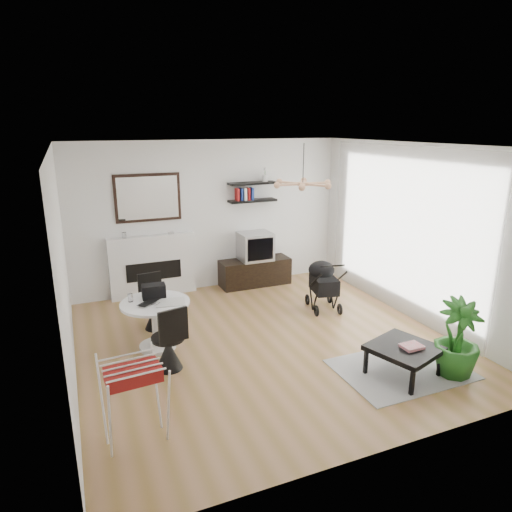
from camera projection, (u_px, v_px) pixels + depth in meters
name	position (u px, v px, depth m)	size (l,w,h in m)	color
floor	(265.00, 341.00, 6.45)	(5.00, 5.00, 0.00)	olive
ceiling	(266.00, 145.00, 5.70)	(5.00, 5.00, 0.00)	white
wall_back	(210.00, 216.00, 8.29)	(5.00, 5.00, 0.00)	white
wall_left	(63.00, 271.00, 5.15)	(5.00, 5.00, 0.00)	white
wall_right	(414.00, 233.00, 7.00)	(5.00, 5.00, 0.00)	white
sheer_curtain	(400.00, 231.00, 7.14)	(0.04, 3.60, 2.60)	white
fireplace	(152.00, 259.00, 8.00)	(1.50, 0.17, 2.16)	white
shelf_lower	(253.00, 201.00, 8.40)	(0.90, 0.25, 0.04)	black
shelf_upper	(252.00, 183.00, 8.31)	(0.90, 0.25, 0.04)	black
pendant_lamp	(303.00, 184.00, 6.38)	(0.90, 0.90, 0.10)	tan
tv_console	(255.00, 272.00, 8.67)	(1.33, 0.47, 0.50)	black
crt_tv	(255.00, 246.00, 8.53)	(0.59, 0.52, 0.52)	#AFAFB1
dining_table	(156.00, 318.00, 6.14)	(0.92, 0.92, 0.67)	white
laptop	(152.00, 303.00, 5.99)	(0.34, 0.22, 0.03)	black
black_bag	(154.00, 291.00, 6.20)	(0.31, 0.19, 0.19)	black
newspaper	(171.00, 302.00, 6.05)	(0.38, 0.31, 0.01)	white
drinking_glass	(130.00, 298.00, 6.07)	(0.07, 0.07, 0.11)	white
chair_far	(155.00, 312.00, 6.81)	(0.40, 0.41, 0.83)	black
chair_near	(169.00, 349.00, 5.64)	(0.43, 0.44, 0.86)	black
drying_rack	(135.00, 401.00, 4.29)	(0.61, 0.57, 0.85)	white
stroller	(323.00, 286.00, 7.52)	(0.58, 0.77, 0.88)	black
rug	(401.00, 369.00, 5.70)	(1.58, 1.14, 0.01)	#ADADAD
coffee_table	(404.00, 350.00, 5.49)	(0.92, 0.92, 0.37)	black
magazines	(412.00, 346.00, 5.44)	(0.25, 0.19, 0.04)	#DB364A
potted_plant	(457.00, 338.00, 5.46)	(0.54, 0.54, 0.96)	#21601B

